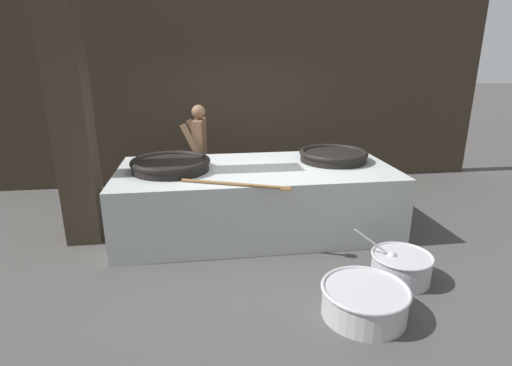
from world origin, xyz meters
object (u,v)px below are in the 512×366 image
(giant_wok_near, at_px, (171,164))
(cook, at_px, (200,150))
(giant_wok_far, at_px, (333,155))
(prep_bowl_vegetables, at_px, (401,266))
(prep_bowl_meat, at_px, (364,300))

(giant_wok_near, height_order, cook, cook)
(giant_wok_near, relative_size, giant_wok_far, 1.07)
(prep_bowl_vegetables, distance_m, prep_bowl_meat, 0.86)
(giant_wok_near, relative_size, prep_bowl_meat, 1.27)
(cook, bearing_deg, giant_wok_far, 160.62)
(giant_wok_far, bearing_deg, prep_bowl_meat, -100.59)
(prep_bowl_vegetables, bearing_deg, cook, 126.15)
(giant_wok_far, relative_size, prep_bowl_meat, 1.19)
(giant_wok_far, height_order, prep_bowl_vegetables, giant_wok_far)
(giant_wok_far, distance_m, cook, 2.24)
(cook, xyz_separation_m, prep_bowl_vegetables, (2.15, -2.94, -0.71))
(giant_wok_near, distance_m, prep_bowl_vegetables, 3.13)
(cook, bearing_deg, prep_bowl_meat, 123.86)
(giant_wok_far, xyz_separation_m, cook, (-1.94, 1.12, -0.11))
(prep_bowl_vegetables, xyz_separation_m, prep_bowl_meat, (-0.66, -0.56, -0.00))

